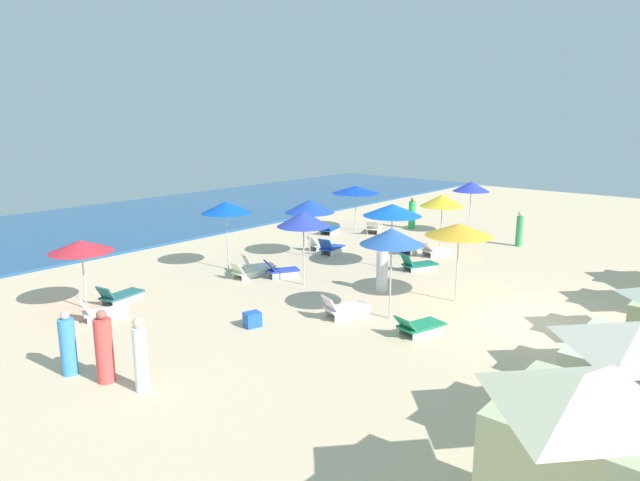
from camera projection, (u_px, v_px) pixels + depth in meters
ground_plane at (531, 321)px, 16.61m from camera, size 60.00×60.00×0.00m
ocean at (114, 223)px, 31.38m from camera, size 60.00×13.43×0.12m
cabana_0 at (574, 468)px, 7.38m from camera, size 2.28×2.08×2.73m
cabana_1 at (631, 394)px, 9.62m from camera, size 2.36×2.13×2.49m
umbrella_0 at (442, 200)px, 24.77m from camera, size 1.95×1.95×2.53m
lounge_chair_0_0 at (435, 250)px, 24.23m from camera, size 1.54×1.16×0.64m
lounge_chair_0_1 at (410, 247)px, 24.64m from camera, size 1.33×0.71×0.71m
umbrella_1 at (392, 237)px, 16.30m from camera, size 1.86×1.86×2.73m
lounge_chair_1_0 at (419, 326)px, 15.58m from camera, size 1.56×1.01×0.59m
lounge_chair_1_1 at (345, 308)px, 16.87m from camera, size 1.57×1.09×0.73m
umbrella_2 at (459, 230)px, 17.86m from camera, size 2.15×2.15×2.58m
umbrella_3 at (392, 210)px, 21.83m from camera, size 2.29×2.29×2.57m
lounge_chair_3_0 at (418, 264)px, 22.04m from camera, size 1.56×1.16×0.68m
umbrella_4 at (471, 187)px, 28.09m from camera, size 1.83×1.83×2.70m
umbrella_5 at (303, 219)px, 19.64m from camera, size 1.87×1.87×2.66m
lounge_chair_5_0 at (281, 270)px, 21.03m from camera, size 1.38×1.09×0.68m
umbrella_6 at (310, 206)px, 23.73m from camera, size 2.10×2.10×2.45m
lounge_chair_6_0 at (321, 244)px, 25.34m from camera, size 1.49×1.01×0.67m
lounge_chair_6_1 at (331, 248)px, 24.61m from camera, size 1.39×0.76×0.75m
umbrella_7 at (81, 246)px, 17.23m from camera, size 1.93×1.93×2.19m
lounge_chair_7_0 at (102, 311)px, 16.72m from camera, size 1.51×1.00×0.76m
lounge_chair_7_1 at (119, 295)px, 18.25m from camera, size 1.56×0.88×0.66m
umbrella_8 at (226, 207)px, 21.69m from camera, size 1.94×1.94×2.69m
lounge_chair_8_0 at (257, 266)px, 21.62m from camera, size 1.40×1.14×0.77m
lounge_chair_8_1 at (247, 271)px, 21.01m from camera, size 1.36×0.71×0.66m
umbrella_9 at (356, 190)px, 29.32m from camera, size 2.46×2.46×2.33m
lounge_chair_9_0 at (329, 229)px, 28.83m from camera, size 1.64×1.06×0.59m
lounge_chair_9_1 at (374, 228)px, 28.90m from camera, size 1.61×1.17×0.75m
beachgoer_0 at (412, 214)px, 30.03m from camera, size 0.46×0.46×1.64m
beachgoer_1 at (104, 349)px, 12.67m from camera, size 0.52×0.52×1.71m
beachgoer_2 at (141, 356)px, 12.24m from camera, size 0.33×0.33×1.69m
beachgoer_3 at (519, 230)px, 25.93m from camera, size 0.38×0.38×1.63m
beachgoer_4 at (68, 345)px, 13.06m from camera, size 0.51×0.51×1.54m
beachgoer_5 at (382, 270)px, 19.22m from camera, size 0.47×0.47×1.63m
cooler_box_0 at (252, 319)px, 16.12m from camera, size 0.53×0.48×0.43m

